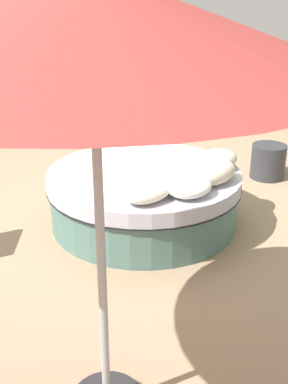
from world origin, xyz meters
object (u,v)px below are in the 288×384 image
throw_pillow_1 (189,187)px  patio_umbrella (91,23)px  throw_pillow_3 (217,160)px  side_table (268,161)px  round_bed (144,196)px  throw_pillow_0 (148,191)px  throw_pillow_2 (216,173)px

throw_pillow_1 → patio_umbrella: patio_umbrella is taller
throw_pillow_3 → patio_umbrella: patio_umbrella is taller
side_table → round_bed: bearing=-10.2°
throw_pillow_1 → throw_pillow_3: size_ratio=0.89×
round_bed → throw_pillow_0: 0.81m
throw_pillow_2 → throw_pillow_3: bearing=-148.2°
round_bed → throw_pillow_1: throw_pillow_1 is taller
throw_pillow_3 → throw_pillow_2: bearing=31.8°
throw_pillow_0 → patio_umbrella: patio_umbrella is taller
round_bed → throw_pillow_3: 0.87m
throw_pillow_0 → throw_pillow_3: 1.10m
round_bed → throw_pillow_1: bearing=75.7°
throw_pillow_0 → throw_pillow_3: throw_pillow_3 is taller
throw_pillow_2 → patio_umbrella: (2.28, 0.76, 1.56)m
throw_pillow_0 → patio_umbrella: bearing=32.9°
patio_umbrella → side_table: bearing=-164.8°
throw_pillow_1 → side_table: throw_pillow_1 is taller
throw_pillow_0 → throw_pillow_2: 0.78m
throw_pillow_2 → throw_pillow_3: size_ratio=1.03×
patio_umbrella → side_table: size_ratio=5.43×
throw_pillow_3 → side_table: bearing=-174.5°
throw_pillow_1 → patio_umbrella: 2.57m
throw_pillow_0 → side_table: bearing=-177.2°
throw_pillow_2 → throw_pillow_0: bearing=-17.9°
patio_umbrella → throw_pillow_3: bearing=-159.6°
throw_pillow_1 → side_table: 2.34m
round_bed → throw_pillow_3: size_ratio=3.86×
round_bed → patio_umbrella: bearing=36.1°
throw_pillow_0 → patio_umbrella: (1.54, 1.00, 1.58)m
round_bed → throw_pillow_3: throw_pillow_3 is taller
patio_umbrella → side_table: (-4.14, -1.12, -2.03)m
throw_pillow_3 → patio_umbrella: size_ratio=0.22×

